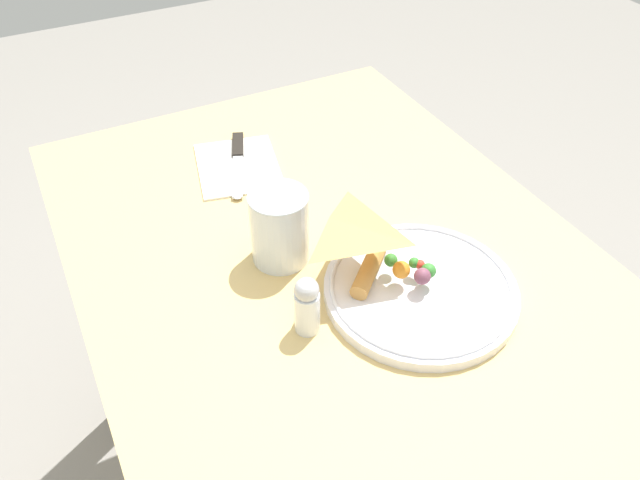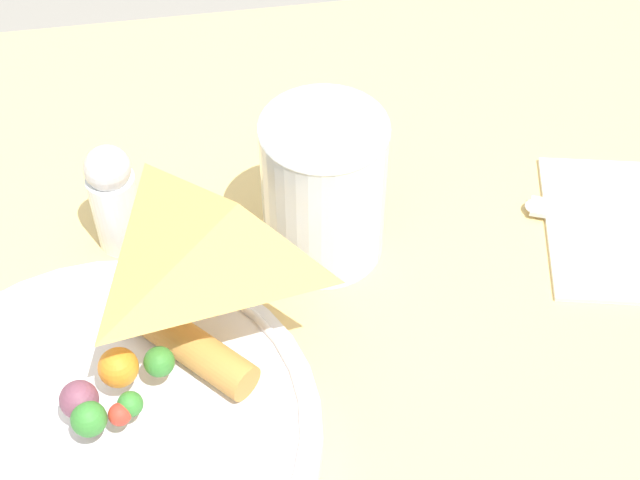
{
  "view_description": "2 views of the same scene",
  "coord_description": "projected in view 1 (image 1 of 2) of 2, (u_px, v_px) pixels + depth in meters",
  "views": [
    {
      "loc": [
        0.59,
        -0.32,
        1.37
      ],
      "look_at": [
        0.01,
        -0.02,
        0.8
      ],
      "focal_mm": 35.0,
      "sensor_mm": 36.0,
      "label": 1
    },
    {
      "loc": [
        0.05,
        0.38,
        1.27
      ],
      "look_at": [
        -0.01,
        -0.04,
        0.8
      ],
      "focal_mm": 55.0,
      "sensor_mm": 36.0,
      "label": 2
    }
  ],
  "objects": [
    {
      "name": "napkin_folded",
      "position": [
        238.0,
        166.0,
        1.07
      ],
      "size": [
        0.19,
        0.17,
        0.0
      ],
      "rotation": [
        0.0,
        0.0,
        -0.22
      ],
      "color": "white",
      "rests_on": "dining_table"
    },
    {
      "name": "milk_glass",
      "position": [
        280.0,
        229.0,
        0.87
      ],
      "size": [
        0.08,
        0.08,
        0.11
      ],
      "color": "white",
      "rests_on": "dining_table"
    },
    {
      "name": "plate_pizza",
      "position": [
        417.0,
        286.0,
        0.84
      ],
      "size": [
        0.26,
        0.26,
        0.06
      ],
      "color": "white",
      "rests_on": "dining_table"
    },
    {
      "name": "butter_knife",
      "position": [
        238.0,
        161.0,
        1.08
      ],
      "size": [
        0.19,
        0.09,
        0.01
      ],
      "rotation": [
        0.0,
        0.0,
        -0.38
      ],
      "color": "black",
      "rests_on": "napkin_folded"
    },
    {
      "name": "dining_table",
      "position": [
        330.0,
        310.0,
        1.0
      ],
      "size": [
        0.98,
        0.71,
        0.76
      ],
      "color": "#DBB770",
      "rests_on": "ground_plane"
    },
    {
      "name": "salt_shaker",
      "position": [
        307.0,
        305.0,
        0.77
      ],
      "size": [
        0.03,
        0.03,
        0.09
      ],
      "color": "white",
      "rests_on": "dining_table"
    }
  ]
}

